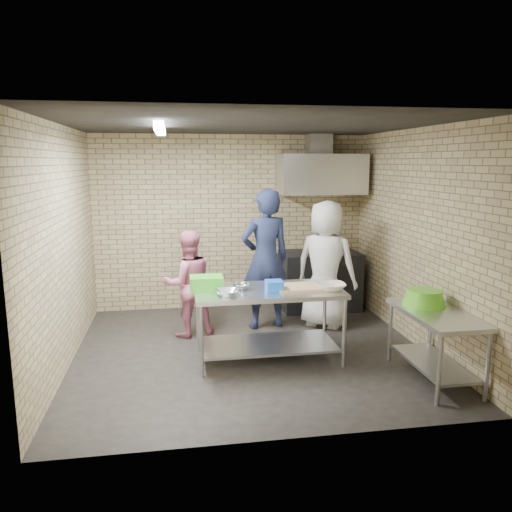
{
  "coord_description": "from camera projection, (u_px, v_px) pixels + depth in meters",
  "views": [
    {
      "loc": [
        -0.87,
        -5.74,
        2.29
      ],
      "look_at": [
        0.1,
        0.2,
        1.15
      ],
      "focal_mm": 35.11,
      "sensor_mm": 36.0,
      "label": 1
    }
  ],
  "objects": [
    {
      "name": "floor",
      "position": [
        251.0,
        351.0,
        6.13
      ],
      "size": [
        4.2,
        4.2,
        0.0
      ],
      "primitive_type": "plane",
      "color": "black",
      "rests_on": "ground"
    },
    {
      "name": "ceiling",
      "position": [
        250.0,
        124.0,
        5.63
      ],
      "size": [
        4.2,
        4.2,
        0.0
      ],
      "primitive_type": "plane",
      "rotation": [
        3.14,
        0.0,
        0.0
      ],
      "color": "black",
      "rests_on": "ground"
    },
    {
      "name": "back_wall",
      "position": [
        231.0,
        223.0,
        7.82
      ],
      "size": [
        4.2,
        0.06,
        2.7
      ],
      "primitive_type": "cube",
      "color": "tan",
      "rests_on": "ground"
    },
    {
      "name": "front_wall",
      "position": [
        288.0,
        283.0,
        3.94
      ],
      "size": [
        4.2,
        0.06,
        2.7
      ],
      "primitive_type": "cube",
      "color": "tan",
      "rests_on": "ground"
    },
    {
      "name": "left_wall",
      "position": [
        63.0,
        248.0,
        5.55
      ],
      "size": [
        0.06,
        4.0,
        2.7
      ],
      "primitive_type": "cube",
      "color": "tan",
      "rests_on": "ground"
    },
    {
      "name": "right_wall",
      "position": [
        417.0,
        238.0,
        6.21
      ],
      "size": [
        0.06,
        4.0,
        2.7
      ],
      "primitive_type": "cube",
      "color": "tan",
      "rests_on": "ground"
    },
    {
      "name": "prep_table",
      "position": [
        268.0,
        324.0,
        5.82
      ],
      "size": [
        1.69,
        0.85,
        0.85
      ],
      "primitive_type": "cube",
      "color": "silver",
      "rests_on": "floor"
    },
    {
      "name": "side_counter",
      "position": [
        435.0,
        346.0,
        5.28
      ],
      "size": [
        0.6,
        1.2,
        0.75
      ],
      "primitive_type": "cube",
      "color": "silver",
      "rests_on": "floor"
    },
    {
      "name": "stove",
      "position": [
        320.0,
        280.0,
        7.86
      ],
      "size": [
        1.2,
        0.7,
        0.9
      ],
      "primitive_type": "cube",
      "color": "black",
      "rests_on": "floor"
    },
    {
      "name": "range_hood",
      "position": [
        321.0,
        174.0,
        7.6
      ],
      "size": [
        1.3,
        0.6,
        0.6
      ],
      "primitive_type": "cube",
      "color": "silver",
      "rests_on": "back_wall"
    },
    {
      "name": "hood_duct",
      "position": [
        319.0,
        144.0,
        7.66
      ],
      "size": [
        0.35,
        0.3,
        0.3
      ],
      "primitive_type": "cube",
      "color": "#A5A8AD",
      "rests_on": "back_wall"
    },
    {
      "name": "wall_shelf",
      "position": [
        336.0,
        185.0,
        7.87
      ],
      "size": [
        0.8,
        0.2,
        0.04
      ],
      "primitive_type": "cube",
      "color": "#3F2B19",
      "rests_on": "back_wall"
    },
    {
      "name": "fluorescent_fixture",
      "position": [
        160.0,
        129.0,
        5.48
      ],
      "size": [
        0.1,
        1.25,
        0.08
      ],
      "primitive_type": "cube",
      "color": "white",
      "rests_on": "ceiling"
    },
    {
      "name": "green_crate",
      "position": [
        206.0,
        283.0,
        5.74
      ],
      "size": [
        0.38,
        0.28,
        0.15
      ],
      "primitive_type": "cube",
      "color": "green",
      "rests_on": "prep_table"
    },
    {
      "name": "blue_tub",
      "position": [
        274.0,
        286.0,
        5.65
      ],
      "size": [
        0.19,
        0.19,
        0.12
      ],
      "primitive_type": "cube",
      "color": "blue",
      "rests_on": "prep_table"
    },
    {
      "name": "cutting_board",
      "position": [
        298.0,
        287.0,
        5.78
      ],
      "size": [
        0.52,
        0.39,
        0.03
      ],
      "primitive_type": "cube",
      "color": "tan",
      "rests_on": "prep_table"
    },
    {
      "name": "mixing_bowl_a",
      "position": [
        227.0,
        293.0,
        5.47
      ],
      "size": [
        0.27,
        0.27,
        0.06
      ],
      "primitive_type": "imported",
      "rotation": [
        0.0,
        0.0,
        -0.02
      ],
      "color": "silver",
      "rests_on": "prep_table"
    },
    {
      "name": "mixing_bowl_b",
      "position": [
        242.0,
        286.0,
        5.74
      ],
      "size": [
        0.21,
        0.21,
        0.06
      ],
      "primitive_type": "imported",
      "rotation": [
        0.0,
        0.0,
        -0.02
      ],
      "color": "#ABADB2",
      "rests_on": "prep_table"
    },
    {
      "name": "ceramic_bowl",
      "position": [
        331.0,
        287.0,
        5.7
      ],
      "size": [
        0.33,
        0.33,
        0.08
      ],
      "primitive_type": "imported",
      "rotation": [
        0.0,
        0.0,
        -0.02
      ],
      "color": "beige",
      "rests_on": "prep_table"
    },
    {
      "name": "green_basin",
      "position": [
        424.0,
        298.0,
        5.43
      ],
      "size": [
        0.46,
        0.46,
        0.17
      ],
      "primitive_type": null,
      "color": "#59C626",
      "rests_on": "side_counter"
    },
    {
      "name": "bottle_red",
      "position": [
        321.0,
        178.0,
        7.81
      ],
      "size": [
        0.07,
        0.07,
        0.18
      ],
      "primitive_type": "cylinder",
      "color": "#B22619",
      "rests_on": "wall_shelf"
    },
    {
      "name": "bottle_green",
      "position": [
        345.0,
        179.0,
        7.87
      ],
      "size": [
        0.06,
        0.06,
        0.15
      ],
      "primitive_type": "cylinder",
      "color": "green",
      "rests_on": "wall_shelf"
    },
    {
      "name": "man_navy",
      "position": [
        265.0,
        259.0,
        6.87
      ],
      "size": [
        0.78,
        0.59,
        1.93
      ],
      "primitive_type": "imported",
      "rotation": [
        0.0,
        0.0,
        3.33
      ],
      "color": "#141834",
      "rests_on": "floor"
    },
    {
      "name": "woman_pink",
      "position": [
        188.0,
        284.0,
        6.59
      ],
      "size": [
        0.79,
        0.67,
        1.41
      ],
      "primitive_type": "imported",
      "rotation": [
        0.0,
        0.0,
        3.36
      ],
      "color": "#C26681",
      "rests_on": "floor"
    },
    {
      "name": "woman_white",
      "position": [
        326.0,
        264.0,
        6.93
      ],
      "size": [
        1.03,
        0.97,
        1.77
      ],
      "primitive_type": "imported",
      "rotation": [
        0.0,
        0.0,
        2.48
      ],
      "color": "silver",
      "rests_on": "floor"
    }
  ]
}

